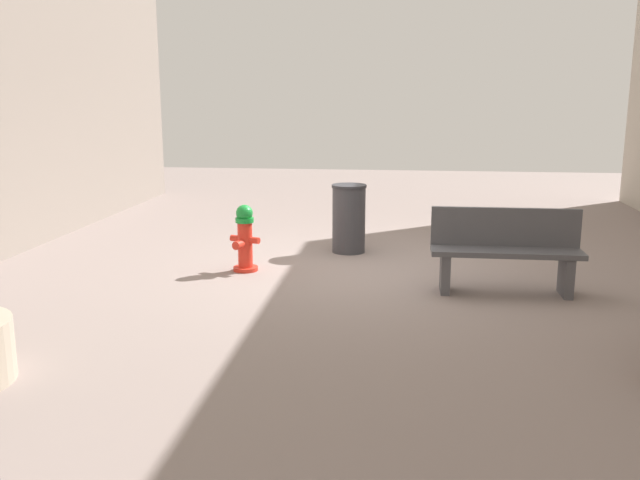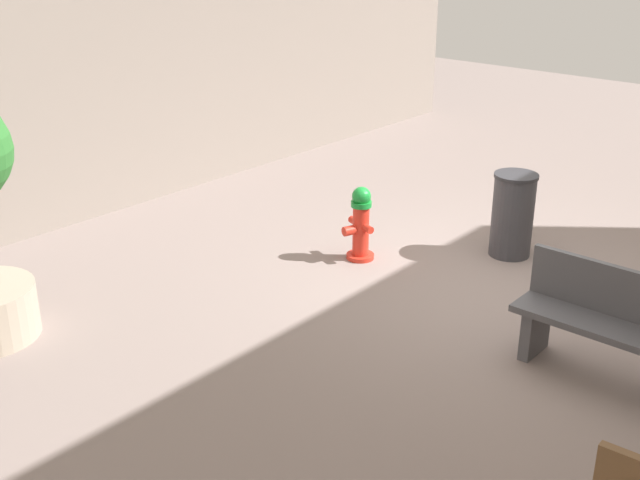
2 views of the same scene
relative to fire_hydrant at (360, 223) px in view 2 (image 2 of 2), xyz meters
The scene contains 4 objects.
ground_plane 1.65m from the fire_hydrant, 169.04° to the right, with size 23.40×23.40×0.00m, color gray.
fire_hydrant is the anchor object (origin of this frame).
bench_near 3.19m from the fire_hydrant, 169.64° to the left, with size 1.67×0.45×0.95m.
trash_bin 1.73m from the fire_hydrant, 135.29° to the right, with size 0.49×0.49×0.97m.
Camera 2 is at (-3.53, 6.87, 3.65)m, focal length 44.71 mm.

